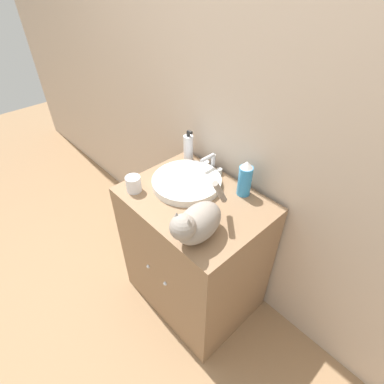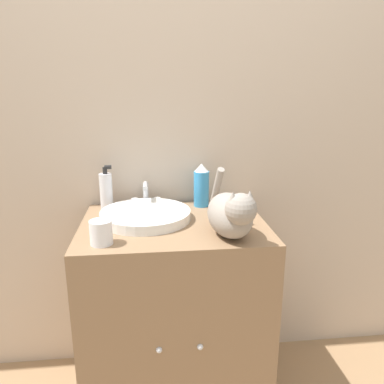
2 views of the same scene
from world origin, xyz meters
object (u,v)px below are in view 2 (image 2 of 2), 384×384
(cat, at_px, (231,213))
(cup, at_px, (101,232))
(spray_bottle, at_px, (201,186))
(soap_bottle, at_px, (106,190))

(cat, height_order, cup, cat)
(cat, distance_m, cup, 0.47)
(cat, bearing_deg, spray_bottle, -179.87)
(cat, distance_m, spray_bottle, 0.40)
(soap_bottle, distance_m, spray_bottle, 0.44)
(soap_bottle, xyz_separation_m, cup, (0.02, -0.41, -0.04))
(cat, bearing_deg, soap_bottle, -137.31)
(cat, xyz_separation_m, soap_bottle, (-0.49, 0.40, -0.01))
(spray_bottle, bearing_deg, soap_bottle, 179.07)
(spray_bottle, distance_m, cup, 0.58)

